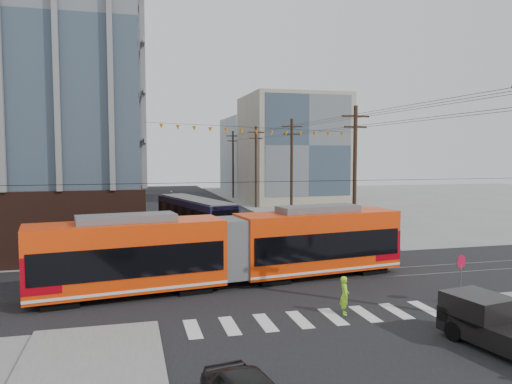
# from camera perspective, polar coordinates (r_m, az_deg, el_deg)

# --- Properties ---
(ground) EXTENTS (160.00, 160.00, 0.00)m
(ground) POSITION_cam_1_polar(r_m,az_deg,el_deg) (26.06, 4.47, -12.15)
(ground) COLOR slate
(bg_bldg_nw_near) EXTENTS (18.00, 16.00, 18.00)m
(bg_bldg_nw_near) POSITION_cam_1_polar(r_m,az_deg,el_deg) (76.15, -21.22, 5.34)
(bg_bldg_nw_near) COLOR #8C99A5
(bg_bldg_nw_near) RESTS_ON ground
(bg_bldg_ne_near) EXTENTS (14.00, 14.00, 16.00)m
(bg_bldg_ne_near) POSITION_cam_1_polar(r_m,az_deg,el_deg) (75.57, 4.20, 4.88)
(bg_bldg_ne_near) COLOR gray
(bg_bldg_ne_near) RESTS_ON ground
(bg_bldg_nw_far) EXTENTS (16.00, 18.00, 20.00)m
(bg_bldg_nw_far) POSITION_cam_1_polar(r_m,az_deg,el_deg) (95.83, -18.04, 5.79)
(bg_bldg_nw_far) COLOR gray
(bg_bldg_nw_far) RESTS_ON ground
(bg_bldg_ne_far) EXTENTS (16.00, 16.00, 14.00)m
(bg_bldg_ne_far) POSITION_cam_1_polar(r_m,az_deg,el_deg) (95.27, 1.48, 4.21)
(bg_bldg_ne_far) COLOR #8C99A5
(bg_bldg_ne_far) RESTS_ON ground
(utility_pole_far) EXTENTS (0.30, 0.30, 11.00)m
(utility_pole_far) POSITION_cam_1_polar(r_m,az_deg,el_deg) (81.36, -2.64, 3.10)
(utility_pole_far) COLOR black
(utility_pole_far) RESTS_ON ground
(streetcar) EXTENTS (21.55, 6.03, 4.11)m
(streetcar) POSITION_cam_1_polar(r_m,az_deg,el_deg) (28.30, -3.00, -6.52)
(streetcar) COLOR red
(streetcar) RESTS_ON ground
(city_bus) EXTENTS (5.81, 12.69, 3.52)m
(city_bus) POSITION_cam_1_polar(r_m,az_deg,el_deg) (44.72, -6.97, -2.87)
(city_bus) COLOR #1B173A
(city_bus) RESTS_ON ground
(pickup_truck) EXTENTS (2.91, 5.72, 1.85)m
(pickup_truck) POSITION_cam_1_polar(r_m,az_deg,el_deg) (21.34, 27.16, -13.84)
(pickup_truck) COLOR black
(pickup_truck) RESTS_ON ground
(parked_car_silver) EXTENTS (3.55, 5.37, 1.67)m
(parked_car_silver) POSITION_cam_1_polar(r_m,az_deg,el_deg) (37.21, -11.07, -5.84)
(parked_car_silver) COLOR silver
(parked_car_silver) RESTS_ON ground
(parked_car_white) EXTENTS (3.79, 5.49, 1.47)m
(parked_car_white) POSITION_cam_1_polar(r_m,az_deg,el_deg) (44.12, -10.76, -4.35)
(parked_car_white) COLOR silver
(parked_car_white) RESTS_ON ground
(parked_car_grey) EXTENTS (3.54, 5.67, 1.46)m
(parked_car_grey) POSITION_cam_1_polar(r_m,az_deg,el_deg) (49.89, -11.66, -3.35)
(parked_car_grey) COLOR #565656
(parked_car_grey) RESTS_ON ground
(pedestrian) EXTENTS (0.61, 0.75, 1.78)m
(pedestrian) POSITION_cam_1_polar(r_m,az_deg,el_deg) (23.87, 10.09, -11.55)
(pedestrian) COLOR #8FE822
(pedestrian) RESTS_ON ground
(stop_sign) EXTENTS (0.91, 0.91, 2.34)m
(stop_sign) POSITION_cam_1_polar(r_m,az_deg,el_deg) (26.75, 22.33, -9.44)
(stop_sign) COLOR maroon
(stop_sign) RESTS_ON ground
(jersey_barrier) EXTENTS (1.45, 4.19, 0.82)m
(jersey_barrier) POSITION_cam_1_polar(r_m,az_deg,el_deg) (40.88, 9.54, -5.50)
(jersey_barrier) COLOR slate
(jersey_barrier) RESTS_ON ground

